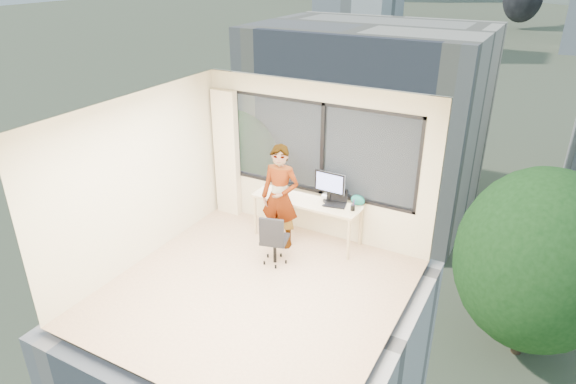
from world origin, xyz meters
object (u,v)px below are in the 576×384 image
Objects in this scene: chair at (275,238)px; laptop at (336,199)px; game_console at (331,196)px; monitor at (330,187)px; person at (280,197)px; handbag at (358,200)px; desk at (307,219)px.

chair is 1.16m from laptop.
laptop is at bearing -57.81° from game_console.
monitor reaches higher than chair.
game_console is at bearing 100.88° from monitor.
person is 0.81m from monitor.
chair is at bearing -112.98° from monitor.
game_console is 0.77× the size of laptop.
laptop is at bearing -168.49° from handbag.
person reaches higher than game_console.
laptop reaches higher than chair.
laptop is at bearing 40.42° from chair.
laptop reaches higher than desk.
monitor reaches higher than laptop.
chair is 0.50× the size of person.
person is 0.88m from laptop.
person is 3.33× the size of monitor.
person is at bearing -143.25° from monitor.
desk is at bearing 176.40° from handbag.
game_console is 0.48m from handbag.
monitor is 0.22m from laptop.
person reaches higher than handbag.
person reaches higher than desk.
person is at bearing -131.65° from desk.
game_console is at bearing 115.83° from laptop.
chair is (-0.12, -0.87, 0.06)m from desk.
chair is 3.79× the size of handbag.
laptop is at bearing 2.27° from desk.
game_console reaches higher than desk.
monitor reaches higher than desk.
person is (-0.19, 0.52, 0.43)m from chair.
person reaches higher than laptop.
handbag is at bearing 16.60° from laptop.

